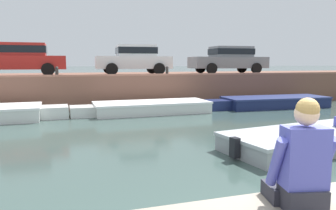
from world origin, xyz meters
name	(u,v)px	position (x,y,z in m)	size (l,w,h in m)	color
ground_plane	(153,138)	(0.00, 6.25, 0.00)	(400.00, 400.00, 0.00)	#384C47
far_quay_wall	(109,88)	(0.00, 15.49, 0.77)	(60.00, 6.00, 1.54)	brown
far_wall_coping	(117,75)	(0.00, 12.61, 1.58)	(60.00, 0.24, 0.08)	#925F4C
boat_moored_central_white	(146,108)	(0.96, 10.89, 0.25)	(5.86, 2.00, 0.50)	white
boat_moored_east_navy	(271,102)	(7.14, 10.88, 0.26)	(6.10, 2.04, 0.52)	navy
motorboat_passing	(327,137)	(4.12, 4.09, 0.23)	(6.47, 2.64, 0.94)	#93999E
car_left_inner_red	(20,58)	(-4.35, 14.56, 2.39)	(4.35, 1.90, 1.54)	#B2231E
car_centre_white	(134,58)	(1.21, 14.55, 2.39)	(3.97, 2.10, 1.54)	white
car_right_inner_grey	(229,59)	(6.80, 14.55, 2.39)	(4.46, 2.02, 1.54)	slate
mooring_bollard_mid	(57,71)	(-2.66, 12.74, 1.78)	(0.15, 0.15, 0.45)	#2D2B28
mooring_bollard_east	(167,70)	(2.46, 12.74, 1.78)	(0.15, 0.15, 0.45)	#2D2B28
person_seated_left	(301,166)	(-0.45, -0.38, 1.27)	(0.58, 0.59, 0.97)	#282833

